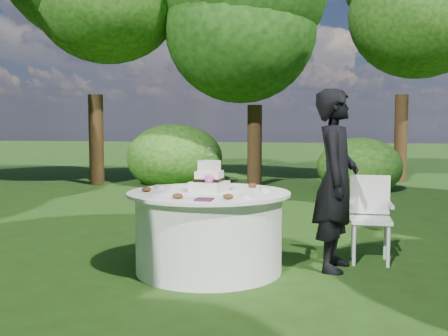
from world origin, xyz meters
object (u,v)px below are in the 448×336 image
at_px(table, 209,231).
at_px(cake, 209,180).
at_px(napkins, 204,199).
at_px(guest, 336,180).
at_px(chair, 370,211).

relative_size(table, cake, 3.69).
distance_m(napkins, guest, 1.42).
height_order(guest, cake, guest).
relative_size(table, chair, 1.77).
relative_size(guest, table, 1.12).
xyz_separation_m(guest, table, (-1.19, -0.31, -0.49)).
bearing_deg(napkins, table, 100.00).
xyz_separation_m(guest, chair, (0.35, 0.41, -0.36)).
height_order(cake, chair, cake).
bearing_deg(table, chair, 24.85).
bearing_deg(guest, cake, 112.85).
bearing_deg(cake, chair, 25.37).
bearing_deg(cake, napkins, -80.60).
height_order(napkins, chair, chair).
bearing_deg(guest, chair, -32.93).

